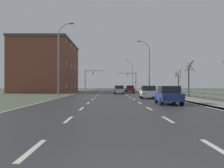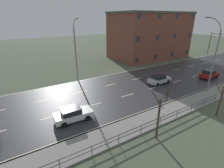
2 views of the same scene
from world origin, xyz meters
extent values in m
cube|color=#4C5642|center=(0.00, 48.00, -0.06)|extent=(160.00, 160.00, 0.12)
cube|color=#303033|center=(0.00, 60.00, 0.01)|extent=(14.00, 120.00, 0.02)
cube|color=beige|center=(-2.33, 2.00, 0.02)|extent=(0.16, 2.20, 0.01)
cube|color=beige|center=(-2.33, 7.40, 0.02)|extent=(0.16, 2.20, 0.01)
cube|color=beige|center=(-2.33, 12.80, 0.02)|extent=(0.16, 2.20, 0.01)
cube|color=beige|center=(-2.33, 18.20, 0.02)|extent=(0.16, 2.20, 0.01)
cube|color=beige|center=(-2.33, 23.60, 0.02)|extent=(0.16, 2.20, 0.01)
cube|color=beige|center=(-2.33, 29.00, 0.02)|extent=(0.16, 2.20, 0.01)
cube|color=beige|center=(-2.33, 34.40, 0.02)|extent=(0.16, 2.20, 0.01)
cube|color=beige|center=(-2.33, 39.80, 0.02)|extent=(0.16, 2.20, 0.01)
cube|color=beige|center=(-2.33, 45.20, 0.02)|extent=(0.16, 2.20, 0.01)
cube|color=beige|center=(-2.33, 50.60, 0.02)|extent=(0.16, 2.20, 0.01)
cube|color=beige|center=(-2.33, 56.00, 0.02)|extent=(0.16, 2.20, 0.01)
cube|color=beige|center=(-2.33, 61.40, 0.02)|extent=(0.16, 2.20, 0.01)
cube|color=beige|center=(-2.33, 66.80, 0.02)|extent=(0.16, 2.20, 0.01)
cube|color=beige|center=(-2.33, 72.20, 0.02)|extent=(0.16, 2.20, 0.01)
cube|color=beige|center=(-2.33, 77.60, 0.02)|extent=(0.16, 2.20, 0.01)
cube|color=beige|center=(-2.33, 83.00, 0.02)|extent=(0.16, 2.20, 0.01)
cube|color=beige|center=(-2.33, 88.40, 0.02)|extent=(0.16, 2.20, 0.01)
cube|color=beige|center=(-2.33, 93.80, 0.02)|extent=(0.16, 2.20, 0.01)
cube|color=beige|center=(-2.33, 99.20, 0.02)|extent=(0.16, 2.20, 0.01)
cube|color=beige|center=(-2.33, 104.60, 0.02)|extent=(0.16, 2.20, 0.01)
cube|color=beige|center=(-2.33, 110.00, 0.02)|extent=(0.16, 2.20, 0.01)
cube|color=beige|center=(-2.33, 115.40, 0.02)|extent=(0.16, 2.20, 0.01)
cube|color=beige|center=(2.33, 2.00, 0.02)|extent=(0.16, 2.20, 0.01)
cube|color=beige|center=(2.33, 7.40, 0.02)|extent=(0.16, 2.20, 0.01)
cube|color=beige|center=(2.33, 12.80, 0.02)|extent=(0.16, 2.20, 0.01)
cube|color=beige|center=(2.33, 18.20, 0.02)|extent=(0.16, 2.20, 0.01)
cube|color=beige|center=(2.33, 23.60, 0.02)|extent=(0.16, 2.20, 0.01)
cube|color=beige|center=(2.33, 29.00, 0.02)|extent=(0.16, 2.20, 0.01)
cube|color=beige|center=(2.33, 34.40, 0.02)|extent=(0.16, 2.20, 0.01)
cube|color=beige|center=(2.33, 39.80, 0.02)|extent=(0.16, 2.20, 0.01)
cube|color=beige|center=(2.33, 45.20, 0.02)|extent=(0.16, 2.20, 0.01)
cube|color=beige|center=(2.33, 50.60, 0.02)|extent=(0.16, 2.20, 0.01)
cube|color=beige|center=(2.33, 56.00, 0.02)|extent=(0.16, 2.20, 0.01)
cube|color=beige|center=(2.33, 61.40, 0.02)|extent=(0.16, 2.20, 0.01)
cube|color=beige|center=(2.33, 66.80, 0.02)|extent=(0.16, 2.20, 0.01)
cube|color=beige|center=(2.33, 72.20, 0.02)|extent=(0.16, 2.20, 0.01)
cube|color=beige|center=(2.33, 77.60, 0.02)|extent=(0.16, 2.20, 0.01)
cube|color=beige|center=(2.33, 83.00, 0.02)|extent=(0.16, 2.20, 0.01)
cube|color=beige|center=(2.33, 88.40, 0.02)|extent=(0.16, 2.20, 0.01)
cube|color=beige|center=(2.33, 93.80, 0.02)|extent=(0.16, 2.20, 0.01)
cube|color=beige|center=(2.33, 99.20, 0.02)|extent=(0.16, 2.20, 0.01)
cube|color=beige|center=(2.33, 104.60, 0.02)|extent=(0.16, 2.20, 0.01)
cube|color=beige|center=(2.33, 110.00, 0.02)|extent=(0.16, 2.20, 0.01)
cube|color=beige|center=(2.33, 115.40, 0.02)|extent=(0.16, 2.20, 0.01)
cube|color=beige|center=(6.85, 60.00, 0.02)|extent=(0.16, 120.00, 0.01)
cube|color=beige|center=(-6.85, 60.00, 0.02)|extent=(0.16, 120.00, 0.01)
cube|color=gray|center=(8.50, 60.00, 0.06)|extent=(3.00, 120.00, 0.12)
cube|color=slate|center=(7.08, 60.00, 0.06)|extent=(0.16, 120.00, 0.12)
cube|color=#515459|center=(9.85, 25.26, 0.95)|extent=(0.06, 36.39, 0.08)
cube|color=#515459|center=(9.85, 25.26, 0.55)|extent=(0.06, 36.39, 0.08)
cylinder|color=#515459|center=(9.85, 20.06, 0.50)|extent=(0.07, 0.07, 1.00)
cylinder|color=#515459|center=(9.85, 22.66, 0.50)|extent=(0.07, 0.07, 1.00)
cylinder|color=#515459|center=(9.85, 25.26, 0.50)|extent=(0.07, 0.07, 1.00)
cylinder|color=#515459|center=(9.85, 27.86, 0.50)|extent=(0.07, 0.07, 1.00)
cylinder|color=#515459|center=(9.85, 30.46, 0.50)|extent=(0.07, 0.07, 1.00)
cylinder|color=#515459|center=(9.85, 33.05, 0.50)|extent=(0.07, 0.07, 1.00)
cylinder|color=#515459|center=(9.85, 35.65, 0.50)|extent=(0.07, 0.07, 1.00)
cylinder|color=#515459|center=(9.85, 38.25, 0.50)|extent=(0.07, 0.07, 1.00)
cylinder|color=#515459|center=(9.85, 40.85, 0.50)|extent=(0.07, 0.07, 1.00)
cylinder|color=#515459|center=(9.85, 43.45, 0.50)|extent=(0.07, 0.07, 1.00)
cylinder|color=slate|center=(7.60, 45.33, 4.45)|extent=(0.20, 0.20, 8.91)
cylinder|color=slate|center=(7.39, 45.33, 9.35)|extent=(0.51, 0.11, 0.93)
cylinder|color=slate|center=(6.79, 45.33, 10.07)|extent=(0.86, 0.11, 0.65)
cylinder|color=slate|center=(5.91, 45.33, 10.44)|extent=(0.98, 0.11, 0.28)
cube|color=#333335|center=(5.43, 45.33, 10.47)|extent=(0.56, 0.24, 0.12)
cylinder|color=slate|center=(7.60, 82.13, 4.43)|extent=(0.20, 0.20, 8.86)
cylinder|color=slate|center=(7.40, 82.13, 9.28)|extent=(0.50, 0.11, 0.90)
cylinder|color=slate|center=(6.81, 82.13, 9.98)|extent=(0.84, 0.11, 0.63)
cylinder|color=slate|center=(5.96, 82.13, 10.34)|extent=(0.95, 0.11, 0.27)
cube|color=#333335|center=(5.49, 82.13, 10.37)|extent=(0.56, 0.24, 0.12)
cylinder|color=slate|center=(-7.60, 30.61, 4.49)|extent=(0.20, 0.20, 8.99)
cylinder|color=slate|center=(-7.42, 30.61, 9.37)|extent=(0.45, 0.11, 0.80)
cylinder|color=slate|center=(-6.90, 30.61, 9.99)|extent=(0.75, 0.11, 0.57)
cylinder|color=slate|center=(-6.15, 30.61, 10.30)|extent=(0.84, 0.11, 0.25)
cube|color=#333335|center=(-5.74, 30.61, 10.32)|extent=(0.56, 0.24, 0.12)
cylinder|color=#38383A|center=(7.90, 73.12, 2.83)|extent=(0.18, 0.18, 5.67)
cylinder|color=#38383A|center=(5.08, 73.12, 5.42)|extent=(5.64, 0.12, 0.12)
cube|color=black|center=(5.36, 73.12, 4.87)|extent=(0.20, 0.28, 0.80)
sphere|color=#2D2D2D|center=(5.36, 72.97, 5.13)|extent=(0.14, 0.14, 0.14)
sphere|color=#2D2D2D|center=(5.36, 72.97, 4.87)|extent=(0.14, 0.14, 0.14)
sphere|color=green|center=(5.36, 72.97, 4.61)|extent=(0.14, 0.14, 0.14)
cube|color=black|center=(7.68, 73.07, 2.60)|extent=(0.18, 0.12, 0.32)
cylinder|color=#38383A|center=(-7.90, 71.61, 3.16)|extent=(0.18, 0.18, 6.33)
cylinder|color=#38383A|center=(-5.14, 71.61, 6.08)|extent=(5.51, 0.12, 0.12)
cube|color=black|center=(-5.42, 71.61, 5.53)|extent=(0.20, 0.28, 0.80)
sphere|color=red|center=(-5.42, 71.46, 5.79)|extent=(0.14, 0.14, 0.14)
sphere|color=#2D2D2D|center=(-5.42, 71.46, 5.53)|extent=(0.14, 0.14, 0.14)
sphere|color=#2D2D2D|center=(-5.42, 71.46, 5.27)|extent=(0.14, 0.14, 0.14)
cube|color=black|center=(-7.68, 71.56, 2.60)|extent=(0.18, 0.12, 0.32)
cube|color=navy|center=(4.59, 16.81, 0.65)|extent=(1.87, 4.15, 0.64)
cube|color=black|center=(4.59, 16.56, 1.27)|extent=(1.62, 2.04, 0.60)
cube|color=slate|center=(4.61, 17.51, 1.25)|extent=(1.41, 0.12, 0.51)
cylinder|color=black|center=(5.44, 18.06, 0.33)|extent=(0.24, 0.67, 0.66)
cylinder|color=black|center=(3.82, 18.10, 0.33)|extent=(0.24, 0.67, 0.66)
cylinder|color=black|center=(5.37, 15.52, 0.33)|extent=(0.24, 0.67, 0.66)
cylinder|color=black|center=(3.75, 15.56, 0.33)|extent=(0.24, 0.67, 0.66)
cube|color=red|center=(3.88, 14.80, 0.65)|extent=(0.16, 0.04, 0.14)
cube|color=red|center=(5.20, 14.76, 0.65)|extent=(0.16, 0.04, 0.14)
cube|color=#B7B7BC|center=(1.35, 41.77, 0.65)|extent=(1.85, 4.14, 0.64)
cube|color=black|center=(1.36, 41.52, 1.27)|extent=(1.60, 2.03, 0.60)
cube|color=slate|center=(1.34, 42.47, 1.25)|extent=(1.41, 0.11, 0.51)
cylinder|color=black|center=(2.13, 43.06, 0.33)|extent=(0.23, 0.66, 0.66)
cylinder|color=black|center=(0.51, 43.02, 0.33)|extent=(0.23, 0.66, 0.66)
cylinder|color=black|center=(2.19, 40.52, 0.33)|extent=(0.23, 0.66, 0.66)
cylinder|color=black|center=(0.57, 40.48, 0.33)|extent=(0.23, 0.66, 0.66)
cube|color=red|center=(0.74, 39.73, 0.65)|extent=(0.16, 0.04, 0.14)
cube|color=red|center=(2.06, 39.75, 0.65)|extent=(0.16, 0.04, 0.14)
cube|color=silver|center=(4.26, 25.71, 0.65)|extent=(1.94, 4.17, 0.64)
cube|color=black|center=(4.25, 25.47, 1.27)|extent=(1.65, 2.07, 0.60)
cube|color=slate|center=(4.29, 26.41, 1.25)|extent=(1.41, 0.14, 0.51)
cylinder|color=black|center=(5.12, 26.95, 0.33)|extent=(0.25, 0.67, 0.66)
cylinder|color=black|center=(3.51, 27.02, 0.33)|extent=(0.25, 0.67, 0.66)
cylinder|color=black|center=(5.01, 24.41, 0.33)|extent=(0.25, 0.67, 0.66)
cylinder|color=black|center=(3.39, 24.48, 0.33)|extent=(0.25, 0.67, 0.66)
cube|color=red|center=(3.51, 23.72, 0.65)|extent=(0.16, 0.05, 0.14)
cube|color=red|center=(4.83, 23.66, 0.65)|extent=(0.16, 0.05, 0.14)
cube|color=maroon|center=(4.19, 51.68, 0.65)|extent=(1.97, 4.18, 0.64)
cube|color=black|center=(4.20, 51.43, 1.27)|extent=(1.66, 2.08, 0.60)
cube|color=slate|center=(4.15, 52.38, 1.25)|extent=(1.41, 0.15, 0.51)
cylinder|color=black|center=(4.93, 52.99, 0.33)|extent=(0.25, 0.67, 0.66)
cylinder|color=black|center=(3.32, 52.91, 0.33)|extent=(0.25, 0.67, 0.66)
cylinder|color=black|center=(5.06, 50.45, 0.33)|extent=(0.25, 0.67, 0.66)
cylinder|color=black|center=(3.45, 50.37, 0.33)|extent=(0.25, 0.67, 0.66)
cube|color=red|center=(3.63, 49.62, 0.65)|extent=(0.16, 0.05, 0.14)
cube|color=red|center=(4.95, 49.69, 0.65)|extent=(0.16, 0.05, 0.14)
cube|color=brown|center=(-15.06, 54.33, 5.63)|extent=(11.84, 20.26, 11.27)
cube|color=#4C4742|center=(-15.06, 54.33, 11.52)|extent=(12.08, 20.66, 0.50)
cube|color=#282D38|center=(-9.12, 45.40, 1.40)|extent=(0.04, 0.90, 1.10)
cube|color=#282D38|center=(-9.12, 51.35, 1.40)|extent=(0.04, 0.90, 1.10)
cube|color=#282D38|center=(-9.12, 57.30, 1.40)|extent=(0.04, 0.90, 1.10)
cube|color=#282D38|center=(-9.12, 63.26, 1.40)|extent=(0.04, 0.90, 1.10)
cube|color=#282D38|center=(-9.12, 45.40, 6.03)|extent=(0.04, 0.90, 1.10)
cube|color=#282D38|center=(-9.12, 51.35, 6.03)|extent=(0.04, 0.90, 1.10)
cube|color=#282D38|center=(-9.12, 57.30, 6.03)|extent=(0.04, 0.90, 1.10)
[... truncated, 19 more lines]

